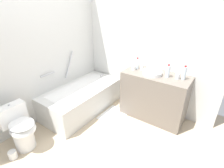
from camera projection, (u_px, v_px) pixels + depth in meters
ground_plane at (93, 147)px, 2.53m from camera, size 4.05×4.05×0.00m
wall_back_tiled at (27, 52)px, 2.63m from camera, size 3.45×0.10×2.54m
wall_right_mirror at (145, 44)px, 3.13m from camera, size 0.10×2.87×2.54m
bathtub at (83, 97)px, 3.35m from camera, size 1.63×0.79×1.12m
toilet at (20, 128)px, 2.40m from camera, size 0.38×0.51×0.69m
vanity_counter at (154, 96)px, 3.05m from camera, size 0.54×1.13×0.86m
sink_basin at (152, 73)px, 2.85m from camera, size 0.33×0.33×0.06m
sink_faucet at (157, 69)px, 2.99m from camera, size 0.10×0.15×0.08m
water_bottle_0 at (137, 64)px, 3.06m from camera, size 0.06×0.06×0.22m
water_bottle_1 at (168, 71)px, 2.72m from camera, size 0.07×0.07×0.22m
water_bottle_2 at (184, 73)px, 2.63m from camera, size 0.06×0.06×0.23m
drinking_glass_0 at (178, 76)px, 2.68m from camera, size 0.07×0.07×0.09m
drinking_glass_1 at (134, 68)px, 3.04m from camera, size 0.07×0.07×0.09m
drinking_glass_2 at (142, 67)px, 3.04m from camera, size 0.07×0.07×0.10m
bath_mat at (114, 115)px, 3.24m from camera, size 0.55×0.42×0.01m
toilet_paper_roll at (13, 155)px, 2.33m from camera, size 0.11×0.11×0.12m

